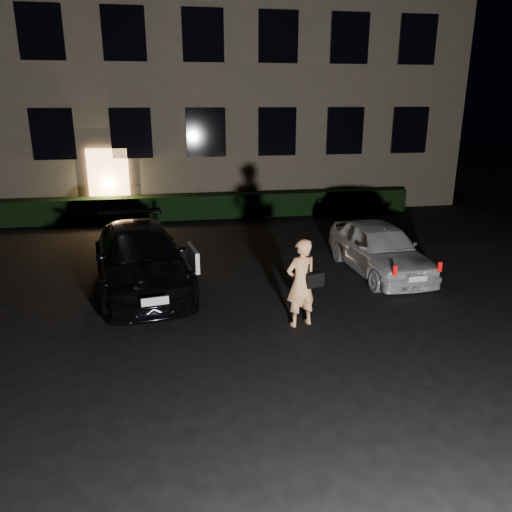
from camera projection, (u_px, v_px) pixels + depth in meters
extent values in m
plane|color=black|center=(263.00, 357.00, 8.43)|extent=(80.00, 80.00, 0.00)
cube|color=brown|center=(196.00, 52.00, 20.70)|extent=(20.00, 8.00, 12.00)
cube|color=#F4AA63|center=(109.00, 184.00, 17.74)|extent=(1.40, 0.10, 2.50)
cube|color=black|center=(53.00, 134.00, 16.93)|extent=(1.40, 0.10, 1.70)
cube|color=black|center=(131.00, 133.00, 17.36)|extent=(1.40, 0.10, 1.70)
cube|color=black|center=(206.00, 133.00, 17.79)|extent=(1.40, 0.10, 1.70)
cube|color=black|center=(277.00, 132.00, 18.23)|extent=(1.40, 0.10, 1.70)
cube|color=black|center=(345.00, 131.00, 18.66)|extent=(1.40, 0.10, 1.70)
cube|color=black|center=(410.00, 130.00, 19.09)|extent=(1.40, 0.10, 1.70)
cube|color=black|center=(41.00, 32.00, 15.96)|extent=(1.40, 0.10, 1.70)
cube|color=black|center=(124.00, 34.00, 16.39)|extent=(1.40, 0.10, 1.70)
cube|color=black|center=(203.00, 35.00, 16.83)|extent=(1.40, 0.10, 1.70)
cube|color=black|center=(278.00, 37.00, 17.26)|extent=(1.40, 0.10, 1.70)
cube|color=black|center=(350.00, 38.00, 17.69)|extent=(1.40, 0.10, 1.70)
cube|color=black|center=(418.00, 40.00, 18.12)|extent=(1.40, 0.10, 1.70)
cube|color=black|center=(209.00, 206.00, 18.16)|extent=(15.00, 0.70, 0.85)
imported|color=black|center=(140.00, 258.00, 11.40)|extent=(2.62, 5.02, 1.39)
cube|color=white|center=(193.00, 258.00, 10.87)|extent=(0.23, 0.99, 0.46)
cube|color=silver|center=(155.00, 301.00, 9.19)|extent=(0.51, 0.12, 0.15)
imported|color=silver|center=(380.00, 248.00, 12.33)|extent=(1.69, 3.81, 1.28)
cube|color=red|center=(395.00, 271.00, 10.54)|extent=(0.08, 0.05, 0.21)
cube|color=red|center=(440.00, 267.00, 10.77)|extent=(0.08, 0.05, 0.21)
cube|color=silver|center=(418.00, 279.00, 10.67)|extent=(0.43, 0.06, 0.13)
imported|color=#FAAC6E|center=(301.00, 283.00, 9.38)|extent=(0.72, 0.57, 1.73)
cube|color=black|center=(314.00, 280.00, 9.35)|extent=(0.38, 0.25, 0.27)
cube|color=black|center=(309.00, 260.00, 9.22)|extent=(0.05, 0.07, 0.54)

